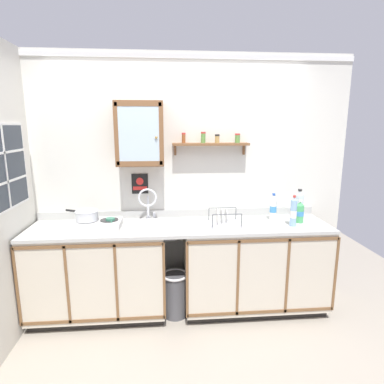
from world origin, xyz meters
name	(u,v)px	position (x,y,z in m)	size (l,w,h in m)	color
floor	(184,333)	(0.00, 0.00, 0.00)	(5.93, 5.93, 0.00)	#9E9384
back_wall	(179,181)	(0.00, 0.70, 1.30)	(3.53, 0.07, 2.57)	silver
lower_cabinet_run	(99,273)	(-0.81, 0.38, 0.45)	(1.30, 0.61, 0.89)	black
lower_cabinet_run_right	(254,267)	(0.74, 0.38, 0.45)	(1.43, 0.61, 0.89)	black
countertop	(181,227)	(0.00, 0.37, 0.90)	(2.89, 0.63, 0.03)	#B2B2AD
backsplash	(179,213)	(0.00, 0.66, 0.96)	(2.89, 0.02, 0.08)	#B2B2AD
sink	(151,225)	(-0.29, 0.42, 0.91)	(0.53, 0.43, 0.45)	silver
hot_plate_stove	(98,224)	(-0.79, 0.37, 0.95)	(0.43, 0.31, 0.07)	silver
saucepan	(87,215)	(-0.89, 0.40, 1.03)	(0.33, 0.23, 0.09)	silver
bottle_water_blue_0	(293,212)	(1.07, 0.26, 1.05)	(0.06, 0.06, 0.30)	#8CB7E0
bottle_opaque_white_1	(273,208)	(0.94, 0.46, 1.04)	(0.07, 0.07, 0.28)	white
bottle_water_clear_2	(299,205)	(1.22, 0.48, 1.06)	(0.09, 0.09, 0.32)	silver
bottle_soda_green_3	(300,212)	(1.18, 0.37, 1.02)	(0.08, 0.08, 0.23)	#4CB266
dish_rack	(224,221)	(0.42, 0.36, 0.95)	(0.30, 0.26, 0.16)	#B2B2B7
mug	(111,222)	(-0.67, 0.38, 0.96)	(0.09, 0.12, 0.09)	#337259
wall_cabinet	(140,134)	(-0.38, 0.55, 1.79)	(0.45, 0.28, 0.61)	brown
spice_shelf	(211,143)	(0.32, 0.61, 1.69)	(0.77, 0.14, 0.23)	brown
warning_sign	(140,184)	(-0.40, 0.67, 1.28)	(0.17, 0.01, 0.21)	black
window	(4,167)	(-1.46, 0.14, 1.53)	(0.03, 0.77, 0.72)	#262D38
trash_bin	(175,294)	(-0.07, 0.30, 0.23)	(0.26, 0.26, 0.45)	#4C4C51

